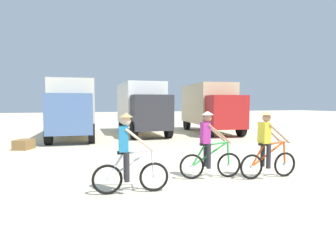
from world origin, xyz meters
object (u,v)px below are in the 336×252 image
Objects in this scene: supply_crate at (24,144)px; box_truck_cream_rv at (74,106)px; box_truck_tan_camper at (210,105)px; cyclist_cowboy_hat at (209,147)px; box_truck_white_box at (142,106)px; cyclist_orange_shirt at (128,156)px; cyclist_near_camera at (267,147)px.

box_truck_cream_rv is at bearing 60.67° from supply_crate.
box_truck_tan_camper reaches higher than cyclist_cowboy_hat.
box_truck_tan_camper is at bearing 19.89° from supply_crate.
box_truck_white_box reaches higher than supply_crate.
cyclist_near_camera is (3.79, 0.10, 0.00)m from cyclist_orange_shirt.
box_truck_cream_rv reaches higher than supply_crate.
cyclist_near_camera reaches higher than supply_crate.
box_truck_white_box reaches higher than cyclist_orange_shirt.
supply_crate is (-11.13, -4.03, -1.66)m from box_truck_tan_camper.
cyclist_cowboy_hat reaches higher than supply_crate.
cyclist_orange_shirt is 3.80m from cyclist_near_camera.
box_truck_cream_rv is at bearing 107.41° from cyclist_cowboy_hat.
supply_crate is (-5.52, 6.97, -0.63)m from cyclist_cowboy_hat.
cyclist_cowboy_hat is (-0.89, -11.59, -1.03)m from box_truck_white_box.
supply_crate is at bearing -119.33° from box_truck_cream_rv.
supply_crate is (-6.41, -4.62, -1.66)m from box_truck_white_box.
box_truck_white_box is at bearing 85.60° from cyclist_cowboy_hat.
cyclist_orange_shirt is at bearing -66.88° from supply_crate.
box_truck_cream_rv is 8.62× the size of supply_crate.
supply_crate is at bearing 113.12° from cyclist_orange_shirt.
box_truck_cream_rv is 0.99× the size of box_truck_tan_camper.
box_truck_tan_camper reaches higher than cyclist_orange_shirt.
cyclist_orange_shirt is 1.00× the size of cyclist_near_camera.
box_truck_white_box is 8.51× the size of supply_crate.
cyclist_cowboy_hat is 2.28× the size of supply_crate.
box_truck_white_box is 12.14m from cyclist_near_camera.
box_truck_tan_camper is 3.83× the size of cyclist_near_camera.
cyclist_orange_shirt is at bearing -84.53° from box_truck_cream_rv.
box_truck_white_box is 3.74× the size of cyclist_near_camera.
cyclist_orange_shirt and cyclist_near_camera have the same top height.
cyclist_near_camera is (-4.11, -11.48, -1.03)m from box_truck_tan_camper.
cyclist_orange_shirt is at bearing -178.50° from cyclist_near_camera.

